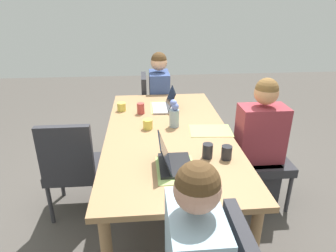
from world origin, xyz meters
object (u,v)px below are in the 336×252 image
Objects in this scene: chair_head_right_left_mid at (153,106)px; person_near_left_far at (258,151)px; dining_table at (168,138)px; chair_far_right_near at (71,164)px; coffee_mug_far_left at (122,107)px; chair_near_left_far at (261,150)px; coffee_mug_centre_left at (141,108)px; laptop_head_right_left_mid at (165,105)px; coffee_mug_centre_right at (208,151)px; flower_vase at (174,114)px; coffee_mug_near_left at (148,124)px; person_head_right_left_mid at (159,105)px; laptop_head_left_left_near at (172,161)px; coffee_mug_near_right at (227,153)px.

person_near_left_far is (-1.38, -0.88, 0.03)m from chair_head_right_left_mid.
chair_far_right_near reaches higher than dining_table.
coffee_mug_far_left is at bearing 64.37° from person_near_left_far.
coffee_mug_centre_left is at bearing 69.09° from chair_near_left_far.
chair_far_right_near is at bearing 152.21° from chair_head_right_left_mid.
coffee_mug_centre_right is (-1.03, -0.22, 0.01)m from laptop_head_right_left_mid.
dining_table is 0.23m from flower_vase.
coffee_mug_centre_left is (0.38, 0.06, 0.01)m from coffee_mug_near_left.
coffee_mug_near_left is 0.38m from coffee_mug_centre_left.
dining_table is 24.99× the size of coffee_mug_near_left.
coffee_mug_far_left is at bearing 63.41° from coffee_mug_centre_left.
coffee_mug_centre_right is (-0.39, -1.07, 0.29)m from chair_far_right_near.
chair_head_right_left_mid is 0.83m from laptop_head_right_left_mid.
coffee_mug_centre_right is (-1.75, -0.24, 0.26)m from person_head_right_left_mid.
chair_near_left_far is 2.81× the size of laptop_head_left_left_near.
dining_table is 8.61× the size of flower_vase.
laptop_head_right_left_mid is 3.79× the size of coffee_mug_near_left.
laptop_head_left_left_near reaches higher than dining_table.
chair_near_left_far is at bearing -86.05° from chair_far_right_near.
laptop_head_left_left_near is (-0.61, 0.89, 0.28)m from chair_near_left_far.
coffee_mug_near_right is (-1.84, -0.45, 0.28)m from chair_head_right_left_mid.
laptop_head_right_left_mid is at bearing 52.37° from person_near_left_far.
person_head_right_left_mid is at bearing 31.57° from person_near_left_far.
coffee_mug_near_right is 1.13m from coffee_mug_centre_left.
chair_head_right_left_mid reaches higher than coffee_mug_centre_right.
laptop_head_right_left_mid is at bearing 18.18° from coffee_mug_near_right.
person_near_left_far reaches higher than coffee_mug_centre_right.
dining_table is at bearing 27.05° from coffee_mug_centre_right.
person_near_left_far is (-0.07, 0.06, 0.03)m from chair_near_left_far.
chair_head_right_left_mid is 10.39× the size of coffee_mug_far_left.
person_near_left_far reaches higher than chair_near_left_far.
coffee_mug_centre_left is (0.49, 1.04, 0.26)m from person_near_left_far.
coffee_mug_centre_left and coffee_mug_centre_right have the same top height.
person_head_right_left_mid is at bearing -0.59° from laptop_head_left_left_near.
person_head_right_left_mid is 11.89× the size of coffee_mug_near_right.
chair_head_right_left_mid is 8.95× the size of coffee_mug_near_right.
dining_table is at bearing 91.84° from chair_near_left_far.
chair_head_right_left_mid is 8.42× the size of coffee_mug_centre_right.
coffee_mug_near_right is (-0.51, -0.37, 0.12)m from dining_table.
chair_far_right_near is 8.40× the size of coffee_mug_centre_left.
chair_near_left_far is 0.88m from flower_vase.
person_near_left_far is at bearing 141.24° from chair_near_left_far.
chair_far_right_near reaches higher than coffee_mug_centre_right.
chair_head_right_left_mid is 1.86m from coffee_mug_centre_right.
person_head_right_left_mid is 1.55m from person_near_left_far.
coffee_mug_centre_right is (-1.81, -0.32, 0.29)m from chair_head_right_left_mid.
laptop_head_left_left_near reaches higher than chair_near_left_far.
chair_head_right_left_mid is 1.00× the size of chair_far_right_near.
chair_near_left_far is 8.95× the size of coffee_mug_near_right.
dining_table is 0.52m from coffee_mug_centre_left.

